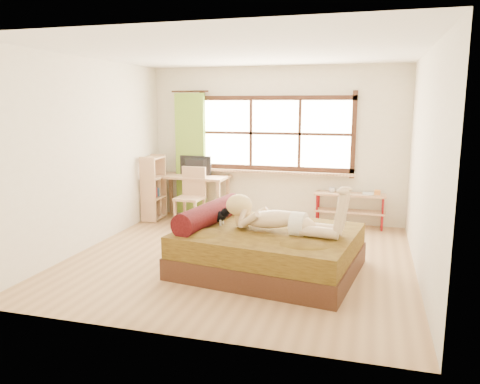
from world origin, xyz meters
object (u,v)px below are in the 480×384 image
(bed, at_px, (265,248))
(pipe_shelf, at_px, (351,202))
(desk, at_px, (193,181))
(woman, at_px, (280,206))
(chair, at_px, (192,192))
(kitten, at_px, (216,214))
(bookshelf, at_px, (154,188))

(bed, distance_m, pipe_shelf, 2.61)
(desk, bearing_deg, woman, -45.89)
(woman, bearing_deg, bed, 172.45)
(woman, relative_size, chair, 1.50)
(kitten, bearing_deg, bed, 0.52)
(kitten, xyz_separation_m, pipe_shelf, (1.59, 2.34, -0.23))
(desk, bearing_deg, kitten, -58.73)
(woman, distance_m, kitten, 0.90)
(woman, xyz_separation_m, desk, (-2.05, 2.37, -0.16))
(bookshelf, bearing_deg, woman, -39.33)
(kitten, bearing_deg, woman, -1.39)
(bookshelf, bearing_deg, bed, -40.70)
(bed, relative_size, chair, 2.37)
(woman, height_order, desk, woman)
(kitten, distance_m, bookshelf, 2.65)
(desk, height_order, chair, chair)
(bed, xyz_separation_m, desk, (-1.85, 2.31, 0.40))
(woman, bearing_deg, chair, 142.53)
(kitten, bearing_deg, bookshelf, 142.07)
(bed, xyz_separation_m, woman, (0.20, -0.06, 0.56))
(bed, bearing_deg, woman, -7.55)
(woman, relative_size, pipe_shelf, 1.26)
(desk, xyz_separation_m, chair, (0.10, -0.36, -0.13))
(desk, relative_size, bookshelf, 1.12)
(bed, bearing_deg, bookshelf, 149.59)
(woman, distance_m, bookshelf, 3.41)
(bookshelf, bearing_deg, chair, -6.30)
(kitten, height_order, desk, desk)
(woman, bearing_deg, pipe_shelf, 82.17)
(woman, height_order, kitten, woman)
(woman, distance_m, desk, 3.14)
(kitten, height_order, chair, chair)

